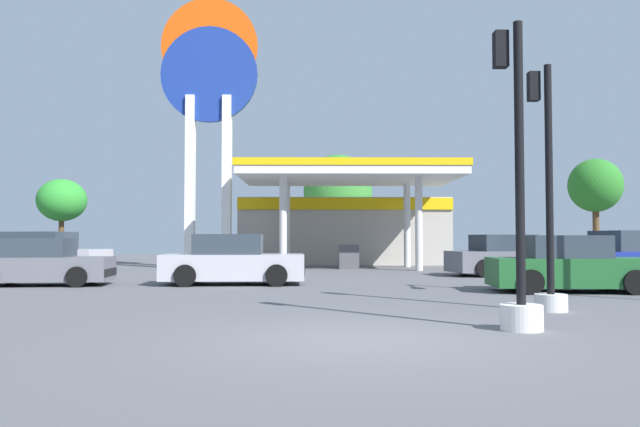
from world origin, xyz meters
The scene contains 14 objects.
ground_plane centered at (0.00, 0.00, 0.00)m, with size 90.00×90.00×0.00m, color #56565B.
gas_station centered at (0.86, 25.49, 2.12)m, with size 11.05×13.01×4.70m.
station_pole_sign centered at (-5.58, 19.91, 8.04)m, with size 4.46×0.56×12.54m.
car_0 centered at (9.61, 11.12, 0.74)m, with size 4.83×2.67×1.64m.
car_1 centered at (-3.16, 10.20, 0.69)m, with size 4.30×2.08×1.52m.
car_2 centered at (6.44, 14.55, 0.69)m, with size 4.51×2.50×1.53m.
car_3 centered at (-8.75, 9.84, 0.63)m, with size 4.04×2.07×1.40m.
car_4 centered at (5.95, 7.54, 0.66)m, with size 4.19×2.06×1.47m.
car_5 centered at (-10.87, 14.80, 0.74)m, with size 4.79×2.56×1.64m.
traffic_signal_0 centered at (3.79, 3.29, 1.60)m, with size 0.63×0.66×4.75m.
traffic_signal_1 centered at (2.41, 0.84, 1.43)m, with size 0.64×0.68×4.73m.
tree_0 centered at (-16.17, 29.49, 3.70)m, with size 2.94×2.94×5.02m.
tree_1 centered at (0.72, 29.52, 4.26)m, with size 4.23×4.23×6.55m.
tree_2 centered at (16.46, 29.19, 4.59)m, with size 3.21×3.21×6.26m.
Camera 1 is at (-0.69, -8.64, 1.39)m, focal length 35.00 mm.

